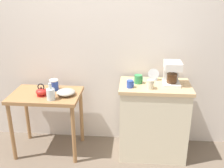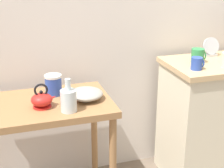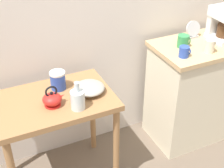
{
  "view_description": "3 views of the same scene",
  "coord_description": "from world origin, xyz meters",
  "px_view_note": "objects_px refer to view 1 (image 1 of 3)",
  "views": [
    {
      "loc": [
        0.43,
        -2.64,
        1.92
      ],
      "look_at": [
        0.21,
        0.02,
        0.9
      ],
      "focal_mm": 41.97,
      "sensor_mm": 36.0,
      "label": 1
    },
    {
      "loc": [
        -0.73,
        -1.86,
        1.57
      ],
      "look_at": [
        -0.13,
        0.05,
        0.82
      ],
      "focal_mm": 54.89,
      "sensor_mm": 36.0,
      "label": 2
    },
    {
      "loc": [
        -0.95,
        -1.72,
        2.0
      ],
      "look_at": [
        -0.16,
        -0.03,
        0.81
      ],
      "focal_mm": 52.73,
      "sensor_mm": 36.0,
      "label": 3
    }
  ],
  "objects_px": {
    "bowl_stoneware": "(66,92)",
    "mug_blue": "(130,84)",
    "glass_carafe_vase": "(51,94)",
    "table_clock": "(153,75)",
    "canister_enamel": "(54,85)",
    "mug_small_cream": "(150,84)",
    "coffee_maker": "(172,72)",
    "mug_tall_green": "(138,79)",
    "teakettle": "(42,92)"
  },
  "relations": [
    {
      "from": "coffee_maker",
      "to": "mug_small_cream",
      "type": "bearing_deg",
      "value": -145.57
    },
    {
      "from": "teakettle",
      "to": "glass_carafe_vase",
      "type": "height_order",
      "value": "glass_carafe_vase"
    },
    {
      "from": "bowl_stoneware",
      "to": "mug_blue",
      "type": "height_order",
      "value": "mug_blue"
    },
    {
      "from": "mug_small_cream",
      "to": "mug_blue",
      "type": "xyz_separation_m",
      "value": [
        -0.21,
        0.02,
        -0.01
      ]
    },
    {
      "from": "mug_blue",
      "to": "table_clock",
      "type": "relative_size",
      "value": 0.59
    },
    {
      "from": "teakettle",
      "to": "glass_carafe_vase",
      "type": "xyz_separation_m",
      "value": [
        0.14,
        -0.1,
        0.02
      ]
    },
    {
      "from": "mug_tall_green",
      "to": "glass_carafe_vase",
      "type": "bearing_deg",
      "value": -166.59
    },
    {
      "from": "table_clock",
      "to": "canister_enamel",
      "type": "bearing_deg",
      "value": -176.79
    },
    {
      "from": "canister_enamel",
      "to": "table_clock",
      "type": "distance_m",
      "value": 1.16
    },
    {
      "from": "coffee_maker",
      "to": "mug_small_cream",
      "type": "distance_m",
      "value": 0.3
    },
    {
      "from": "bowl_stoneware",
      "to": "mug_blue",
      "type": "distance_m",
      "value": 0.73
    },
    {
      "from": "canister_enamel",
      "to": "mug_small_cream",
      "type": "relative_size",
      "value": 1.3
    },
    {
      "from": "coffee_maker",
      "to": "mug_small_cream",
      "type": "height_order",
      "value": "coffee_maker"
    },
    {
      "from": "mug_tall_green",
      "to": "mug_blue",
      "type": "distance_m",
      "value": 0.16
    },
    {
      "from": "glass_carafe_vase",
      "to": "table_clock",
      "type": "xyz_separation_m",
      "value": [
        1.11,
        0.34,
        0.13
      ]
    },
    {
      "from": "mug_blue",
      "to": "table_clock",
      "type": "distance_m",
      "value": 0.36
    },
    {
      "from": "mug_tall_green",
      "to": "mug_blue",
      "type": "bearing_deg",
      "value": -122.56
    },
    {
      "from": "bowl_stoneware",
      "to": "glass_carafe_vase",
      "type": "bearing_deg",
      "value": -133.82
    },
    {
      "from": "canister_enamel",
      "to": "teakettle",
      "type": "bearing_deg",
      "value": -117.75
    },
    {
      "from": "bowl_stoneware",
      "to": "mug_small_cream",
      "type": "height_order",
      "value": "mug_small_cream"
    },
    {
      "from": "coffee_maker",
      "to": "mug_tall_green",
      "type": "bearing_deg",
      "value": -179.18
    },
    {
      "from": "glass_carafe_vase",
      "to": "mug_blue",
      "type": "height_order",
      "value": "mug_blue"
    },
    {
      "from": "mug_small_cream",
      "to": "mug_blue",
      "type": "bearing_deg",
      "value": 174.8
    },
    {
      "from": "mug_tall_green",
      "to": "bowl_stoneware",
      "type": "bearing_deg",
      "value": -173.71
    },
    {
      "from": "glass_carafe_vase",
      "to": "mug_blue",
      "type": "xyz_separation_m",
      "value": [
        0.85,
        0.09,
        0.11
      ]
    },
    {
      "from": "coffee_maker",
      "to": "table_clock",
      "type": "bearing_deg",
      "value": 150.11
    },
    {
      "from": "mug_blue",
      "to": "table_clock",
      "type": "bearing_deg",
      "value": 44.03
    },
    {
      "from": "canister_enamel",
      "to": "mug_blue",
      "type": "bearing_deg",
      "value": -11.77
    },
    {
      "from": "glass_carafe_vase",
      "to": "canister_enamel",
      "type": "xyz_separation_m",
      "value": [
        -0.04,
        0.27,
        -0.0
      ]
    },
    {
      "from": "glass_carafe_vase",
      "to": "table_clock",
      "type": "distance_m",
      "value": 1.16
    },
    {
      "from": "mug_small_cream",
      "to": "table_clock",
      "type": "xyz_separation_m",
      "value": [
        0.05,
        0.27,
        0.01
      ]
    },
    {
      "from": "teakettle",
      "to": "mug_blue",
      "type": "relative_size",
      "value": 1.88
    },
    {
      "from": "coffee_maker",
      "to": "mug_blue",
      "type": "distance_m",
      "value": 0.48
    },
    {
      "from": "teakettle",
      "to": "mug_tall_green",
      "type": "relative_size",
      "value": 1.58
    },
    {
      "from": "mug_tall_green",
      "to": "coffee_maker",
      "type": "bearing_deg",
      "value": 0.82
    },
    {
      "from": "canister_enamel",
      "to": "coffee_maker",
      "type": "relative_size",
      "value": 0.5
    },
    {
      "from": "teakettle",
      "to": "mug_blue",
      "type": "height_order",
      "value": "mug_blue"
    },
    {
      "from": "mug_small_cream",
      "to": "mug_blue",
      "type": "height_order",
      "value": "mug_small_cream"
    },
    {
      "from": "canister_enamel",
      "to": "table_clock",
      "type": "xyz_separation_m",
      "value": [
        1.15,
        0.06,
        0.13
      ]
    },
    {
      "from": "canister_enamel",
      "to": "mug_tall_green",
      "type": "relative_size",
      "value": 1.36
    },
    {
      "from": "glass_carafe_vase",
      "to": "coffee_maker",
      "type": "xyz_separation_m",
      "value": [
        1.3,
        0.23,
        0.21
      ]
    },
    {
      "from": "bowl_stoneware",
      "to": "glass_carafe_vase",
      "type": "distance_m",
      "value": 0.19
    },
    {
      "from": "coffee_maker",
      "to": "mug_blue",
      "type": "height_order",
      "value": "coffee_maker"
    },
    {
      "from": "glass_carafe_vase",
      "to": "mug_tall_green",
      "type": "xyz_separation_m",
      "value": [
        0.94,
        0.22,
        0.12
      ]
    },
    {
      "from": "bowl_stoneware",
      "to": "canister_enamel",
      "type": "xyz_separation_m",
      "value": [
        -0.17,
        0.14,
        0.03
      ]
    },
    {
      "from": "teakettle",
      "to": "mug_small_cream",
      "type": "distance_m",
      "value": 1.21
    },
    {
      "from": "teakettle",
      "to": "mug_small_cream",
      "type": "xyz_separation_m",
      "value": [
        1.2,
        -0.03,
        0.14
      ]
    },
    {
      "from": "teakettle",
      "to": "canister_enamel",
      "type": "relative_size",
      "value": 1.17
    },
    {
      "from": "canister_enamel",
      "to": "coffee_maker",
      "type": "height_order",
      "value": "coffee_maker"
    },
    {
      "from": "mug_blue",
      "to": "mug_tall_green",
      "type": "bearing_deg",
      "value": 57.44
    }
  ]
}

